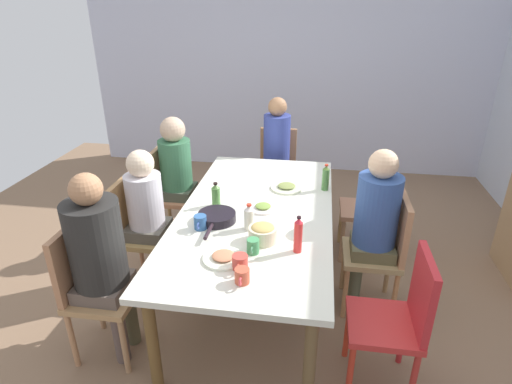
{
  "coord_description": "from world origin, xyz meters",
  "views": [
    {
      "loc": [
        2.64,
        0.41,
        2.12
      ],
      "look_at": [
        0.0,
        0.0,
        0.88
      ],
      "focal_mm": 29.31,
      "sensor_mm": 36.0,
      "label": 1
    }
  ],
  "objects_px": {
    "person_6": "(276,149)",
    "cup_2": "(240,262)",
    "person_3": "(99,253)",
    "person_4": "(177,169)",
    "chair_2": "(374,203)",
    "bottle_0": "(216,195)",
    "chair_4": "(170,190)",
    "cup_3": "(253,246)",
    "dining_table": "(256,219)",
    "bowl_0": "(263,233)",
    "chair_3": "(92,284)",
    "bottle_2": "(326,178)",
    "chair_6": "(277,167)",
    "cup_0": "(242,276)",
    "serving_pan": "(217,217)",
    "plate_0": "(287,187)",
    "chair_0": "(138,228)",
    "plate_1": "(263,207)",
    "chair_5": "(384,248)",
    "chair_1": "(399,316)",
    "cup_1": "(200,222)",
    "person_0": "(147,209)",
    "bottle_1": "(298,235)",
    "bottle_3": "(249,218)"
  },
  "relations": [
    {
      "from": "chair_3",
      "to": "bottle_0",
      "type": "height_order",
      "value": "bottle_0"
    },
    {
      "from": "chair_3",
      "to": "chair_4",
      "type": "xyz_separation_m",
      "value": [
        -1.43,
        0.0,
        0.0
      ]
    },
    {
      "from": "chair_2",
      "to": "chair_4",
      "type": "distance_m",
      "value": 1.84
    },
    {
      "from": "chair_0",
      "to": "bowl_0",
      "type": "bearing_deg",
      "value": 68.71
    },
    {
      "from": "bowl_0",
      "to": "cup_1",
      "type": "height_order",
      "value": "bowl_0"
    },
    {
      "from": "chair_2",
      "to": "bottle_0",
      "type": "bearing_deg",
      "value": -61.18
    },
    {
      "from": "person_4",
      "to": "cup_1",
      "type": "bearing_deg",
      "value": 26.28
    },
    {
      "from": "bottle_0",
      "to": "bowl_0",
      "type": "bearing_deg",
      "value": 42.81
    },
    {
      "from": "chair_2",
      "to": "chair_5",
      "type": "xyz_separation_m",
      "value": [
        0.71,
        0.0,
        0.0
      ]
    },
    {
      "from": "person_6",
      "to": "cup_2",
      "type": "distance_m",
      "value": 2.07
    },
    {
      "from": "dining_table",
      "to": "chair_2",
      "type": "height_order",
      "value": "chair_2"
    },
    {
      "from": "chair_3",
      "to": "bottle_2",
      "type": "height_order",
      "value": "bottle_2"
    },
    {
      "from": "chair_1",
      "to": "person_3",
      "type": "distance_m",
      "value": 1.77
    },
    {
      "from": "person_6",
      "to": "plate_0",
      "type": "xyz_separation_m",
      "value": [
        0.94,
        0.18,
        0.01
      ]
    },
    {
      "from": "person_3",
      "to": "person_4",
      "type": "bearing_deg",
      "value": 179.91
    },
    {
      "from": "chair_4",
      "to": "cup_3",
      "type": "bearing_deg",
      "value": 38.12
    },
    {
      "from": "chair_0",
      "to": "bottle_3",
      "type": "bearing_deg",
      "value": 73.97
    },
    {
      "from": "bowl_0",
      "to": "bottle_0",
      "type": "xyz_separation_m",
      "value": [
        -0.44,
        -0.41,
        0.03
      ]
    },
    {
      "from": "chair_6",
      "to": "person_6",
      "type": "height_order",
      "value": "person_6"
    },
    {
      "from": "chair_1",
      "to": "bottle_2",
      "type": "bearing_deg",
      "value": -159.52
    },
    {
      "from": "bottle_0",
      "to": "bottle_1",
      "type": "height_order",
      "value": "bottle_1"
    },
    {
      "from": "bottle_3",
      "to": "cup_0",
      "type": "bearing_deg",
      "value": 5.84
    },
    {
      "from": "chair_0",
      "to": "chair_5",
      "type": "relative_size",
      "value": 1.0
    },
    {
      "from": "person_3",
      "to": "plate_1",
      "type": "bearing_deg",
      "value": 130.39
    },
    {
      "from": "dining_table",
      "to": "bowl_0",
      "type": "relative_size",
      "value": 11.94
    },
    {
      "from": "cup_1",
      "to": "bottle_2",
      "type": "relative_size",
      "value": 0.55
    },
    {
      "from": "serving_pan",
      "to": "cup_0",
      "type": "xyz_separation_m",
      "value": [
        0.65,
        0.3,
        0.01
      ]
    },
    {
      "from": "bowl_0",
      "to": "cup_0",
      "type": "distance_m",
      "value": 0.44
    },
    {
      "from": "chair_3",
      "to": "cup_3",
      "type": "xyz_separation_m",
      "value": [
        -0.17,
        0.99,
        0.27
      ]
    },
    {
      "from": "plate_1",
      "to": "cup_0",
      "type": "relative_size",
      "value": 1.77
    },
    {
      "from": "person_6",
      "to": "chair_6",
      "type": "bearing_deg",
      "value": 180.0
    },
    {
      "from": "cup_3",
      "to": "bottle_2",
      "type": "distance_m",
      "value": 1.08
    },
    {
      "from": "dining_table",
      "to": "chair_4",
      "type": "height_order",
      "value": "chair_4"
    },
    {
      "from": "person_4",
      "to": "cup_0",
      "type": "height_order",
      "value": "person_4"
    },
    {
      "from": "chair_6",
      "to": "serving_pan",
      "type": "distance_m",
      "value": 1.68
    },
    {
      "from": "cup_1",
      "to": "cup_0",
      "type": "bearing_deg",
      "value": 35.61
    },
    {
      "from": "chair_0",
      "to": "bottle_2",
      "type": "height_order",
      "value": "bottle_2"
    },
    {
      "from": "dining_table",
      "to": "chair_5",
      "type": "relative_size",
      "value": 2.38
    },
    {
      "from": "bowl_0",
      "to": "person_6",
      "type": "bearing_deg",
      "value": -176.61
    },
    {
      "from": "chair_5",
      "to": "cup_3",
      "type": "distance_m",
      "value": 1.05
    },
    {
      "from": "person_4",
      "to": "plate_1",
      "type": "height_order",
      "value": "person_4"
    },
    {
      "from": "plate_1",
      "to": "cup_3",
      "type": "xyz_separation_m",
      "value": [
        0.58,
        0.02,
        0.03
      ]
    },
    {
      "from": "dining_table",
      "to": "chair_4",
      "type": "bearing_deg",
      "value": -127.75
    },
    {
      "from": "person_3",
      "to": "cup_3",
      "type": "bearing_deg",
      "value": 100.68
    },
    {
      "from": "chair_2",
      "to": "person_0",
      "type": "bearing_deg",
      "value": -67.81
    },
    {
      "from": "chair_4",
      "to": "plate_1",
      "type": "bearing_deg",
      "value": 54.93
    },
    {
      "from": "chair_3",
      "to": "bowl_0",
      "type": "distance_m",
      "value": 1.11
    },
    {
      "from": "chair_2",
      "to": "serving_pan",
      "type": "xyz_separation_m",
      "value": [
        0.91,
        -1.16,
        0.25
      ]
    },
    {
      "from": "chair_0",
      "to": "bottle_2",
      "type": "xyz_separation_m",
      "value": [
        -0.45,
        1.41,
        0.32
      ]
    },
    {
      "from": "person_0",
      "to": "cup_0",
      "type": "height_order",
      "value": "person_0"
    }
  ]
}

